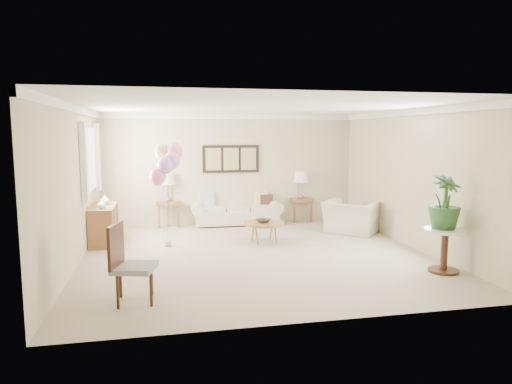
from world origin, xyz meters
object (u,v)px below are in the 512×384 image
(armchair, at_px, (351,217))
(balloon_cluster, at_px, (166,162))
(sofa, at_px, (236,211))
(coffee_table, at_px, (264,224))
(accent_chair, at_px, (128,262))

(armchair, height_order, balloon_cluster, balloon_cluster)
(sofa, bearing_deg, coffee_table, -83.33)
(sofa, distance_m, accent_chair, 5.30)
(coffee_table, distance_m, accent_chair, 3.71)
(sofa, relative_size, balloon_cluster, 1.08)
(balloon_cluster, bearing_deg, accent_chair, -100.61)
(armchair, distance_m, balloon_cluster, 4.14)
(sofa, bearing_deg, balloon_cluster, -129.37)
(accent_chair, bearing_deg, armchair, 36.47)
(armchair, xyz_separation_m, balloon_cluster, (-3.92, -0.45, 1.28))
(sofa, height_order, armchair, sofa)
(sofa, xyz_separation_m, coffee_table, (0.23, -2.01, 0.06))
(accent_chair, relative_size, balloon_cluster, 0.52)
(sofa, bearing_deg, armchair, -34.07)
(balloon_cluster, bearing_deg, sofa, 50.63)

